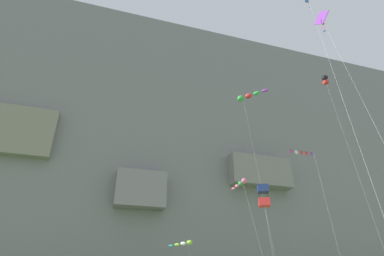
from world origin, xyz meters
The scene contains 9 objects.
cliff_face centered at (0.00, 68.55, 33.04)m, with size 180.00×26.41×66.15m.
kite_diamond_far_right centered at (6.75, 9.93, 18.91)m, with size 2.64×2.39×20.68m.
kite_windsock_near_cliff centered at (12.37, 32.54, 28.24)m, with size 4.00×4.04×28.72m.
kite_banner_low_left centered at (19.70, 31.42, 18.18)m, with size 4.14×4.03×19.64m.
kite_diamond_high_center centered at (7.52, 11.61, 23.24)m, with size 2.10×3.80×25.40m.
kite_box_mid_right centered at (21.74, 26.24, 28.65)m, with size 0.65×3.37×29.51m.
kite_windsock_upper_left centered at (4.04, 38.52, 7.24)m, with size 2.87×6.11×7.62m.
kite_box_front_field centered at (7.16, 22.11, 9.58)m, with size 1.32×2.11×10.58m.
kite_windsock_far_left centered at (11.07, 34.63, 14.88)m, with size 1.19×7.26×15.44m.
Camera 1 is at (-7.45, -3.11, 1.83)m, focal length 28.93 mm.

